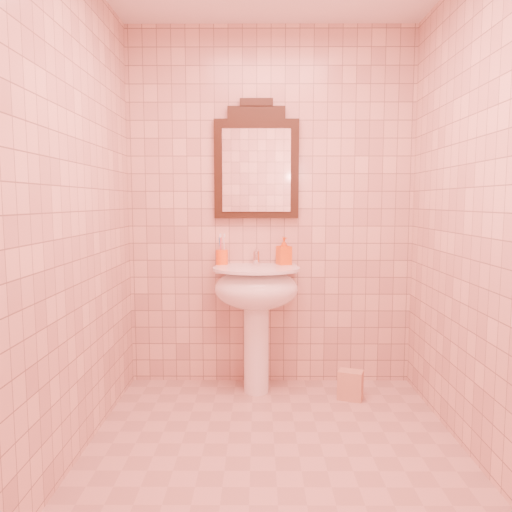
{
  "coord_description": "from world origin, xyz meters",
  "views": [
    {
      "loc": [
        -0.08,
        -2.43,
        1.3
      ],
      "look_at": [
        -0.1,
        0.55,
        0.97
      ],
      "focal_mm": 35.0,
      "sensor_mm": 36.0,
      "label": 1
    }
  ],
  "objects_px": {
    "pedestal_sink": "(256,297)",
    "mirror": "(256,164)",
    "toothbrush_cup": "(222,257)",
    "soap_dispenser": "(284,251)",
    "towel": "(350,385)"
  },
  "relations": [
    {
      "from": "mirror",
      "to": "toothbrush_cup",
      "type": "height_order",
      "value": "mirror"
    },
    {
      "from": "mirror",
      "to": "towel",
      "type": "xyz_separation_m",
      "value": [
        0.62,
        -0.32,
        -1.47
      ]
    },
    {
      "from": "pedestal_sink",
      "to": "toothbrush_cup",
      "type": "bearing_deg",
      "value": 148.19
    },
    {
      "from": "toothbrush_cup",
      "to": "pedestal_sink",
      "type": "bearing_deg",
      "value": -31.81
    },
    {
      "from": "soap_dispenser",
      "to": "towel",
      "type": "height_order",
      "value": "soap_dispenser"
    },
    {
      "from": "mirror",
      "to": "soap_dispenser",
      "type": "distance_m",
      "value": 0.63
    },
    {
      "from": "pedestal_sink",
      "to": "toothbrush_cup",
      "type": "xyz_separation_m",
      "value": [
        -0.24,
        0.15,
        0.25
      ]
    },
    {
      "from": "mirror",
      "to": "toothbrush_cup",
      "type": "xyz_separation_m",
      "value": [
        -0.24,
        -0.05,
        -0.65
      ]
    },
    {
      "from": "toothbrush_cup",
      "to": "soap_dispenser",
      "type": "height_order",
      "value": "soap_dispenser"
    },
    {
      "from": "toothbrush_cup",
      "to": "mirror",
      "type": "bearing_deg",
      "value": 12.3
    },
    {
      "from": "pedestal_sink",
      "to": "mirror",
      "type": "relative_size",
      "value": 1.06
    },
    {
      "from": "pedestal_sink",
      "to": "towel",
      "type": "xyz_separation_m",
      "value": [
        0.62,
        -0.12,
        -0.57
      ]
    },
    {
      "from": "toothbrush_cup",
      "to": "towel",
      "type": "height_order",
      "value": "toothbrush_cup"
    },
    {
      "from": "mirror",
      "to": "toothbrush_cup",
      "type": "relative_size",
      "value": 4.25
    },
    {
      "from": "pedestal_sink",
      "to": "toothbrush_cup",
      "type": "distance_m",
      "value": 0.38
    }
  ]
}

